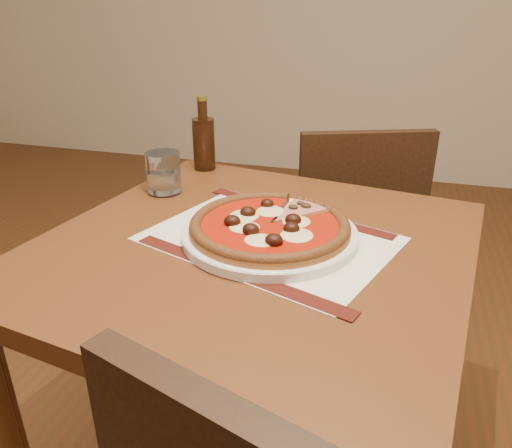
{
  "coord_description": "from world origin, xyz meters",
  "views": [
    {
      "loc": [
        1.08,
        -0.5,
        1.19
      ],
      "look_at": [
        0.83,
        0.35,
        0.78
      ],
      "focal_mm": 35.0,
      "sensor_mm": 36.0,
      "label": 1
    }
  ],
  "objects_px": {
    "chair_far": "(351,231)",
    "water_glass": "(163,173)",
    "pizza": "(270,225)",
    "bottle": "(204,141)",
    "plate": "(270,234)",
    "table": "(253,287)"
  },
  "relations": [
    {
      "from": "chair_far",
      "to": "plate",
      "type": "relative_size",
      "value": 2.43
    },
    {
      "from": "plate",
      "to": "bottle",
      "type": "distance_m",
      "value": 0.47
    },
    {
      "from": "pizza",
      "to": "chair_far",
      "type": "bearing_deg",
      "value": 80.81
    },
    {
      "from": "table",
      "to": "bottle",
      "type": "xyz_separation_m",
      "value": [
        -0.26,
        0.39,
        0.18
      ]
    },
    {
      "from": "table",
      "to": "pizza",
      "type": "distance_m",
      "value": 0.14
    },
    {
      "from": "water_glass",
      "to": "chair_far",
      "type": "bearing_deg",
      "value": 49.3
    },
    {
      "from": "chair_far",
      "to": "water_glass",
      "type": "bearing_deg",
      "value": 28.12
    },
    {
      "from": "plate",
      "to": "water_glass",
      "type": "height_order",
      "value": "water_glass"
    },
    {
      "from": "chair_far",
      "to": "water_glass",
      "type": "xyz_separation_m",
      "value": [
        -0.42,
        -0.49,
        0.32
      ]
    },
    {
      "from": "plate",
      "to": "pizza",
      "type": "bearing_deg",
      "value": -114.18
    },
    {
      "from": "bottle",
      "to": "pizza",
      "type": "bearing_deg",
      "value": -52.88
    },
    {
      "from": "chair_far",
      "to": "water_glass",
      "type": "relative_size",
      "value": 8.39
    },
    {
      "from": "table",
      "to": "water_glass",
      "type": "bearing_deg",
      "value": 144.91
    },
    {
      "from": "pizza",
      "to": "plate",
      "type": "bearing_deg",
      "value": 65.82
    },
    {
      "from": "plate",
      "to": "water_glass",
      "type": "distance_m",
      "value": 0.36
    },
    {
      "from": "pizza",
      "to": "bottle",
      "type": "bearing_deg",
      "value": 127.12
    },
    {
      "from": "plate",
      "to": "bottle",
      "type": "relative_size",
      "value": 1.73
    },
    {
      "from": "table",
      "to": "pizza",
      "type": "bearing_deg",
      "value": 37.38
    },
    {
      "from": "chair_far",
      "to": "pizza",
      "type": "relative_size",
      "value": 2.67
    },
    {
      "from": "water_glass",
      "to": "bottle",
      "type": "bearing_deg",
      "value": 81.83
    },
    {
      "from": "chair_far",
      "to": "bottle",
      "type": "xyz_separation_m",
      "value": [
        -0.39,
        -0.29,
        0.35
      ]
    },
    {
      "from": "table",
      "to": "bottle",
      "type": "distance_m",
      "value": 0.5
    }
  ]
}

